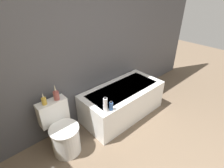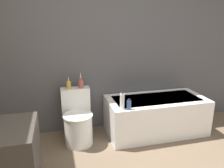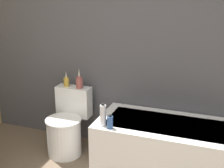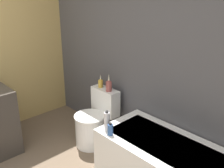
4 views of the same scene
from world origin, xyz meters
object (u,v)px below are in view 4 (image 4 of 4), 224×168
shampoo_bottle_short (110,129)px  vase_gold (101,83)px  bathtub (167,167)px  vase_silver (109,85)px  toilet (94,122)px  shampoo_bottle_tall (107,121)px

shampoo_bottle_short → vase_gold: bearing=145.7°
bathtub → vase_silver: bearing=169.6°
bathtub → toilet: 1.17m
bathtub → vase_gold: bearing=170.6°
shampoo_bottle_tall → vase_gold: bearing=143.9°
vase_gold → vase_silver: 0.17m
vase_gold → shampoo_bottle_short: size_ratio=1.32×
toilet → shampoo_bottle_tall: (0.56, -0.28, 0.35)m
bathtub → vase_silver: 1.23m
bathtub → toilet: bearing=179.4°
vase_silver → shampoo_bottle_short: size_ratio=1.68×
vase_silver → shampoo_bottle_tall: (0.47, -0.46, -0.16)m
toilet → vase_gold: bearing=113.7°
bathtub → vase_silver: vase_silver is taller
vase_gold → vase_silver: (0.17, -0.01, 0.02)m
toilet → shampoo_bottle_short: bearing=-25.2°
toilet → shampoo_bottle_tall: size_ratio=3.10×
toilet → vase_silver: (0.09, 0.19, 0.50)m
shampoo_bottle_tall → shampoo_bottle_short: 0.10m
vase_silver → shampoo_bottle_short: 0.77m
bathtub → vase_gold: 1.38m
vase_silver → toilet: bearing=-114.6°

